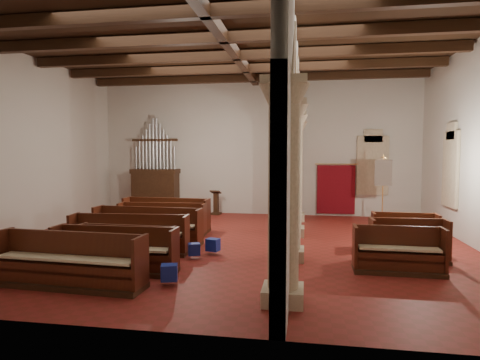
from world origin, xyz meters
name	(u,v)px	position (x,y,z in m)	size (l,w,h in m)	color
floor	(231,244)	(0.00, 0.00, 0.00)	(14.00, 14.00, 0.00)	maroon
ceiling	(231,41)	(0.00, 0.00, 6.00)	(14.00, 14.00, 0.00)	#311C10
wall_back	(256,147)	(0.00, 6.00, 3.00)	(14.00, 0.02, 6.00)	beige
wall_front	(157,136)	(0.00, -6.00, 3.00)	(14.00, 0.02, 6.00)	beige
wall_left	(19,145)	(-7.00, 0.00, 3.00)	(0.02, 12.00, 6.00)	beige
ceiling_beams	(231,47)	(0.00, 0.00, 5.82)	(13.80, 11.80, 0.30)	#352011
arcade	(292,124)	(1.80, 0.00, 3.56)	(0.90, 11.90, 6.00)	beige
window_right_b	(452,169)	(6.98, 2.50, 2.20)	(0.03, 1.00, 2.20)	#398062
window_back	(372,165)	(5.00, 5.98, 2.20)	(1.00, 0.03, 2.20)	#398062
pipe_organ	(156,183)	(-4.50, 5.50, 1.37)	(2.10, 0.85, 4.40)	#352011
lectern	(216,204)	(-1.70, 5.49, 0.45)	(0.48, 0.49, 1.09)	#321B10
dossal_curtain	(336,189)	(3.50, 5.92, 1.17)	(1.80, 0.07, 2.17)	maroon
processional_banner	(382,204)	(5.01, 3.62, 0.84)	(0.61, 0.78, 2.67)	#352011
hymnal_box_a	(169,273)	(-0.58, -3.90, 0.27)	(0.33, 0.27, 0.33)	navy
hymnal_box_b	(194,249)	(-0.64, -1.81, 0.25)	(0.30, 0.25, 0.30)	navy
hymnal_box_c	(213,245)	(-0.26, -1.31, 0.27)	(0.33, 0.27, 0.33)	navy
tube_heater_a	(107,278)	(-1.86, -4.13, 0.16)	(0.09, 0.09, 0.88)	silver
tube_heater_b	(90,259)	(-2.97, -2.86, 0.16)	(0.11, 0.11, 1.15)	silver
nave_pew_0	(69,269)	(-2.60, -4.31, 0.37)	(3.30, 0.92, 1.11)	#352011
nave_pew_1	(115,257)	(-2.14, -3.21, 0.34)	(2.94, 0.72, 1.04)	#352011
nave_pew_2	(125,252)	(-2.18, -2.58, 0.32)	(2.52, 0.75, 0.96)	#352011
nave_pew_3	(129,241)	(-2.55, -1.54, 0.35)	(3.28, 0.91, 1.06)	#352011
nave_pew_4	(148,232)	(-2.49, -0.38, 0.36)	(3.35, 0.86, 1.10)	#352011
nave_pew_5	(162,224)	(-2.51, 0.92, 0.35)	(2.94, 0.86, 1.07)	#352011
nave_pew_6	(166,220)	(-2.60, 1.58, 0.38)	(3.08, 0.91, 1.15)	#352011
aisle_pew_0	(398,257)	(4.31, -2.21, 0.36)	(2.01, 0.74, 1.06)	#352011
aisle_pew_1	(408,247)	(4.78, -1.15, 0.36)	(1.90, 0.79, 1.07)	#352011
aisle_pew_2	(404,238)	(4.95, -0.06, 0.36)	(1.78, 0.77, 1.06)	#352011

